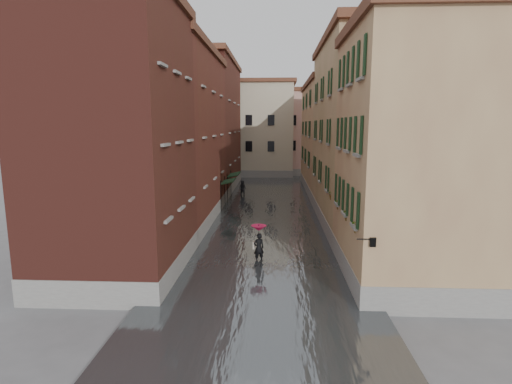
# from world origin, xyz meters

# --- Properties ---
(ground) EXTENTS (120.00, 120.00, 0.00)m
(ground) POSITION_xyz_m (0.00, 0.00, 0.00)
(ground) COLOR #5E5E60
(ground) RESTS_ON ground
(floodwater) EXTENTS (10.00, 60.00, 0.20)m
(floodwater) POSITION_xyz_m (0.00, 13.00, 0.10)
(floodwater) COLOR #4B5053
(floodwater) RESTS_ON ground
(building_left_near) EXTENTS (6.00, 8.00, 13.00)m
(building_left_near) POSITION_xyz_m (-7.00, -2.00, 6.50)
(building_left_near) COLOR maroon
(building_left_near) RESTS_ON ground
(building_left_mid) EXTENTS (6.00, 14.00, 12.50)m
(building_left_mid) POSITION_xyz_m (-7.00, 9.00, 6.25)
(building_left_mid) COLOR #561E1B
(building_left_mid) RESTS_ON ground
(building_left_far) EXTENTS (6.00, 16.00, 14.00)m
(building_left_far) POSITION_xyz_m (-7.00, 24.00, 7.00)
(building_left_far) COLOR maroon
(building_left_far) RESTS_ON ground
(building_right_near) EXTENTS (6.00, 8.00, 11.50)m
(building_right_near) POSITION_xyz_m (7.00, -2.00, 5.75)
(building_right_near) COLOR #9F7352
(building_right_near) RESTS_ON ground
(building_right_mid) EXTENTS (6.00, 14.00, 13.00)m
(building_right_mid) POSITION_xyz_m (7.00, 9.00, 6.50)
(building_right_mid) COLOR tan
(building_right_mid) RESTS_ON ground
(building_right_far) EXTENTS (6.00, 16.00, 11.50)m
(building_right_far) POSITION_xyz_m (7.00, 24.00, 5.75)
(building_right_far) COLOR #9F7352
(building_right_far) RESTS_ON ground
(building_end_cream) EXTENTS (12.00, 9.00, 13.00)m
(building_end_cream) POSITION_xyz_m (-3.00, 38.00, 6.50)
(building_end_cream) COLOR #BAB194
(building_end_cream) RESTS_ON ground
(building_end_pink) EXTENTS (10.00, 9.00, 12.00)m
(building_end_pink) POSITION_xyz_m (6.00, 40.00, 6.00)
(building_end_pink) COLOR tan
(building_end_pink) RESTS_ON ground
(awning_near) EXTENTS (1.09, 2.70, 2.80)m
(awning_near) POSITION_xyz_m (-3.49, 13.37, 2.46)
(awning_near) COLOR #16311A
(awning_near) RESTS_ON ground
(awning_far) EXTENTS (1.09, 3.13, 2.80)m
(awning_far) POSITION_xyz_m (-3.48, 18.12, 2.47)
(awning_far) COLOR #16311A
(awning_far) RESTS_ON ground
(wall_lantern) EXTENTS (0.71, 0.22, 0.35)m
(wall_lantern) POSITION_xyz_m (4.33, -6.00, 3.01)
(wall_lantern) COLOR black
(wall_lantern) RESTS_ON ground
(window_planters) EXTENTS (0.59, 8.43, 0.84)m
(window_planters) POSITION_xyz_m (4.12, -0.78, 3.51)
(window_planters) COLOR brown
(window_planters) RESTS_ON ground
(pedestrian_main) EXTENTS (0.85, 0.85, 2.06)m
(pedestrian_main) POSITION_xyz_m (-0.24, -0.07, 1.20)
(pedestrian_main) COLOR black
(pedestrian_main) RESTS_ON ground
(pedestrian_far) EXTENTS (1.00, 0.90, 1.70)m
(pedestrian_far) POSITION_xyz_m (-2.75, 19.82, 0.85)
(pedestrian_far) COLOR black
(pedestrian_far) RESTS_ON ground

